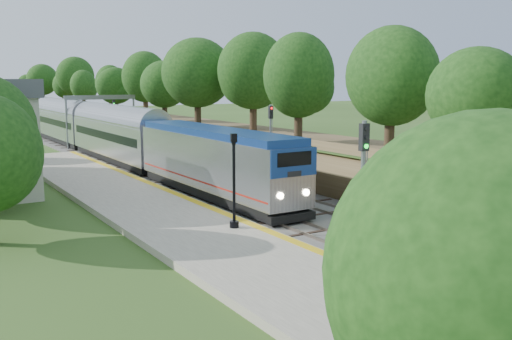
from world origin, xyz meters
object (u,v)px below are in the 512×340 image
lamppost_far (234,186)px  train (46,120)px  lamppost_mid (466,272)px  signal_gantry (101,107)px  signal_farside (271,135)px  signal_platform (363,182)px

lamppost_far → train: bearing=86.7°
train → lamppost_mid: size_ratio=28.45×
train → signal_gantry: bearing=-82.1°
lamppost_mid → lamppost_far: 14.50m
lamppost_far → signal_farside: 14.84m
signal_gantry → signal_platform: 51.01m
train → lamppost_far: 59.70m
signal_gantry → signal_platform: bearing=-96.0°
lamppost_far → signal_platform: signal_platform is taller
signal_gantry → signal_farside: size_ratio=1.40×
signal_gantry → train: bearing=97.9°
train → lamppost_mid: 74.19m
signal_gantry → signal_farside: signal_gantry is taller
lamppost_mid → lamppost_far: (0.40, 14.49, 0.26)m
signal_platform → signal_farside: (9.10, 20.13, -0.31)m
signal_platform → lamppost_mid: bearing=-99.8°
lamppost_far → signal_platform: size_ratio=0.81×
train → lamppost_mid: train is taller
lamppost_mid → signal_farside: 27.64m
signal_platform → signal_farside: signal_platform is taller
lamppost_mid → lamppost_far: bearing=88.4°
train → signal_farside: size_ratio=20.42×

